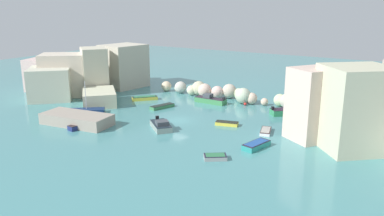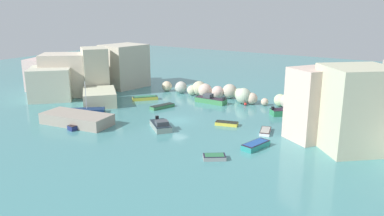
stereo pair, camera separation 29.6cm
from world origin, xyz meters
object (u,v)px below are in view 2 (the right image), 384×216
object	(u,v)px
moored_boat_4	(227,123)
moored_boat_5	(87,111)
moored_boat_8	(256,145)
moored_boat_6	(162,106)
moored_boat_7	(145,98)
moored_boat_3	(82,125)
stone_dock	(77,119)
moored_boat_11	(214,157)
moored_boat_1	(292,110)
moored_boat_0	(211,100)
moored_boat_2	(161,125)
moored_boat_10	(265,131)
channel_buoy	(245,104)

from	to	relation	value
moored_boat_4	moored_boat_5	size ratio (longest dim) A/B	0.63
moored_boat_5	moored_boat_8	xyz separation A→B (m)	(27.61, 0.14, 0.00)
moored_boat_5	moored_boat_8	size ratio (longest dim) A/B	1.31
moored_boat_6	moored_boat_7	xyz separation A→B (m)	(-5.76, 2.71, 0.07)
moored_boat_4	moored_boat_7	distance (m)	19.33
moored_boat_3	moored_boat_4	size ratio (longest dim) A/B	1.21
stone_dock	moored_boat_11	size ratio (longest dim) A/B	3.56
moored_boat_1	moored_boat_11	distance (m)	21.30
moored_boat_0	moored_boat_3	bearing A→B (deg)	70.34
moored_boat_2	moored_boat_11	distance (m)	12.19
stone_dock	moored_boat_5	bearing A→B (deg)	124.41
moored_boat_5	moored_boat_8	distance (m)	27.61
moored_boat_1	moored_boat_3	size ratio (longest dim) A/B	1.48
stone_dock	moored_boat_5	world-z (taller)	moored_boat_5
moored_boat_1	moored_boat_4	distance (m)	11.50
moored_boat_5	moored_boat_11	distance (m)	25.79
moored_boat_5	moored_boat_11	world-z (taller)	moored_boat_5
moored_boat_1	moored_boat_10	distance (m)	10.13
moored_boat_1	moored_boat_6	world-z (taller)	moored_boat_1
moored_boat_2	moored_boat_3	world-z (taller)	moored_boat_2
channel_buoy	moored_boat_10	world-z (taller)	channel_buoy
stone_dock	moored_boat_11	bearing A→B (deg)	-1.53
moored_boat_2	moored_boat_7	bearing A→B (deg)	175.84
moored_boat_3	moored_boat_0	bearing A→B (deg)	168.05
moored_boat_7	moored_boat_6	bearing A→B (deg)	-73.12
stone_dock	moored_boat_11	world-z (taller)	stone_dock
channel_buoy	moored_boat_1	bearing A→B (deg)	-8.08
moored_boat_1	moored_boat_4	bearing A→B (deg)	-161.72
moored_boat_0	moored_boat_6	distance (m)	8.52
moored_boat_8	moored_boat_10	bearing A→B (deg)	-155.85
moored_boat_6	moored_boat_10	distance (m)	18.74
moored_boat_3	moored_boat_7	size ratio (longest dim) A/B	0.96
channel_buoy	moored_boat_0	distance (m)	5.89
moored_boat_7	moored_boat_4	bearing A→B (deg)	-63.56
moored_boat_4	moored_boat_10	xyz separation A→B (m)	(5.69, -0.16, -0.02)
moored_boat_6	moored_boat_7	distance (m)	6.36
channel_buoy	moored_boat_2	xyz separation A→B (m)	(-4.24, -17.25, 0.26)
moored_boat_6	moored_boat_0	bearing A→B (deg)	-17.81
channel_buoy	moored_boat_2	bearing A→B (deg)	-103.81
moored_boat_11	moored_boat_5	bearing A→B (deg)	132.48
moored_boat_10	moored_boat_11	size ratio (longest dim) A/B	1.22
moored_boat_4	moored_boat_7	xyz separation A→B (m)	(-18.61, 5.23, 0.08)
moored_boat_1	moored_boat_2	size ratio (longest dim) A/B	1.24
channel_buoy	moored_boat_1	xyz separation A→B (m)	(8.09, -1.15, 0.45)
moored_boat_2	moored_boat_4	distance (m)	9.02
moored_boat_7	moored_boat_8	bearing A→B (deg)	-71.42
stone_dock	moored_boat_5	distance (m)	5.73
moored_boat_0	moored_boat_10	world-z (taller)	moored_boat_0
moored_boat_0	moored_boat_2	world-z (taller)	moored_boat_0
stone_dock	moored_boat_5	xyz separation A→B (m)	(-3.23, 4.72, -0.41)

